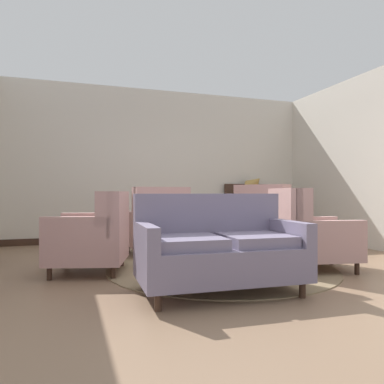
# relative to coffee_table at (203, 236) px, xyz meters

# --- Properties ---
(ground) EXTENTS (9.13, 9.13, 0.00)m
(ground) POSITION_rel_coffee_table_xyz_m (0.21, -0.38, -0.39)
(ground) COLOR #896B51
(wall_back) EXTENTS (6.14, 0.08, 2.96)m
(wall_back) POSITION_rel_coffee_table_xyz_m (0.21, 2.88, 1.09)
(wall_back) COLOR silver
(wall_back) RESTS_ON ground
(wall_right) EXTENTS (0.08, 4.56, 2.96)m
(wall_right) POSITION_rel_coffee_table_xyz_m (3.20, 0.59, 1.09)
(wall_right) COLOR silver
(wall_right) RESTS_ON ground
(baseboard_back) EXTENTS (5.98, 0.03, 0.12)m
(baseboard_back) POSITION_rel_coffee_table_xyz_m (0.21, 2.82, -0.33)
(baseboard_back) COLOR #382319
(baseboard_back) RESTS_ON ground
(area_rug) EXTENTS (2.79, 2.79, 0.01)m
(area_rug) POSITION_rel_coffee_table_xyz_m (0.21, -0.08, -0.39)
(area_rug) COLOR #847051
(area_rug) RESTS_ON ground
(coffee_table) EXTENTS (0.85, 0.85, 0.49)m
(coffee_table) POSITION_rel_coffee_table_xyz_m (0.00, 0.00, 0.00)
(coffee_table) COLOR #382319
(coffee_table) RESTS_ON ground
(porcelain_vase) EXTENTS (0.15, 0.15, 0.33)m
(porcelain_vase) POSITION_rel_coffee_table_xyz_m (0.06, -0.04, 0.24)
(porcelain_vase) COLOR brown
(porcelain_vase) RESTS_ON coffee_table
(settee) EXTENTS (1.54, 0.87, 0.93)m
(settee) POSITION_rel_coffee_table_xyz_m (-0.25, -1.09, 0.01)
(settee) COLOR slate
(settee) RESTS_ON ground
(armchair_beside_settee) EXTENTS (0.89, 0.94, 1.02)m
(armchair_beside_settee) POSITION_rel_coffee_table_xyz_m (-0.34, 1.11, 0.04)
(armchair_beside_settee) COLOR tan
(armchair_beside_settee) RESTS_ON ground
(armchair_near_sideboard) EXTENTS (1.03, 0.90, 0.99)m
(armchair_near_sideboard) POSITION_rel_coffee_table_xyz_m (1.16, -0.50, 0.02)
(armchair_near_sideboard) COLOR tan
(armchair_near_sideboard) RESTS_ON ground
(armchair_near_window) EXTENTS (1.03, 1.03, 0.95)m
(armchair_near_window) POSITION_rel_coffee_table_xyz_m (-1.30, 0.15, 0.02)
(armchair_near_window) COLOR tan
(armchair_near_window) RESTS_ON ground
(armchair_back_corner) EXTENTS (1.18, 1.15, 1.05)m
(armchair_back_corner) POSITION_rel_coffee_table_xyz_m (1.26, 0.57, 0.04)
(armchair_back_corner) COLOR tan
(armchair_back_corner) RESTS_ON ground
(side_table) EXTENTS (0.46, 0.46, 0.67)m
(side_table) POSITION_rel_coffee_table_xyz_m (1.56, 1.24, 0.01)
(side_table) COLOR #382319
(side_table) RESTS_ON ground
(sideboard) EXTENTS (0.99, 0.42, 1.12)m
(sideboard) POSITION_rel_coffee_table_xyz_m (1.98, 2.58, 0.10)
(sideboard) COLOR #382319
(sideboard) RESTS_ON ground
(gramophone) EXTENTS (0.46, 0.51, 0.50)m
(gramophone) POSITION_rel_coffee_table_xyz_m (2.02, 2.49, 0.70)
(gramophone) COLOR #382319
(gramophone) RESTS_ON sideboard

